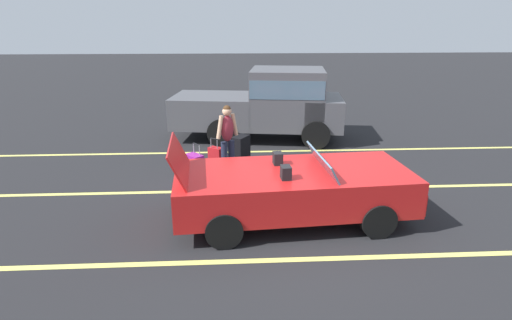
# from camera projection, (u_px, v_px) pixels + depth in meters

# --- Properties ---
(ground_plane) EXTENTS (80.00, 80.00, 0.00)m
(ground_plane) POSITION_uv_depth(u_px,v_px,m) (292.00, 219.00, 7.43)
(ground_plane) COLOR black
(lot_line_near) EXTENTS (18.00, 0.12, 0.01)m
(lot_line_near) POSITION_uv_depth(u_px,v_px,m) (304.00, 260.00, 6.17)
(lot_line_near) COLOR #EAE066
(lot_line_near) RESTS_ON ground_plane
(lot_line_mid) EXTENTS (18.00, 0.12, 0.01)m
(lot_line_mid) POSITION_uv_depth(u_px,v_px,m) (283.00, 190.00, 8.72)
(lot_line_mid) COLOR #EAE066
(lot_line_mid) RESTS_ON ground_plane
(lot_line_far) EXTENTS (18.00, 0.12, 0.01)m
(lot_line_far) POSITION_uv_depth(u_px,v_px,m) (271.00, 151.00, 11.27)
(lot_line_far) COLOR #EAE066
(lot_line_far) RESTS_ON ground_plane
(convertible_car) EXTENTS (4.30, 2.07, 1.52)m
(convertible_car) POSITION_uv_depth(u_px,v_px,m) (303.00, 188.00, 7.27)
(convertible_car) COLOR red
(convertible_car) RESTS_ON ground_plane
(suitcase_large_black) EXTENTS (0.49, 0.56, 0.74)m
(suitcase_large_black) POSITION_uv_depth(u_px,v_px,m) (241.00, 151.00, 10.12)
(suitcase_large_black) COLOR black
(suitcase_large_black) RESTS_ON ground_plane
(suitcase_medium_bright) EXTENTS (0.44, 0.46, 0.86)m
(suitcase_medium_bright) POSITION_uv_depth(u_px,v_px,m) (195.00, 168.00, 9.10)
(suitcase_medium_bright) COLOR #991E8C
(suitcase_medium_bright) RESTS_ON ground_plane
(suitcase_small_carryon) EXTENTS (0.39, 0.35, 0.75)m
(suitcase_small_carryon) POSITION_uv_depth(u_px,v_px,m) (216.00, 157.00, 10.00)
(suitcase_small_carryon) COLOR red
(suitcase_small_carryon) RESTS_ON ground_plane
(duffel_bag) EXTENTS (0.69, 0.64, 0.34)m
(duffel_bag) POSITION_uv_depth(u_px,v_px,m) (254.00, 176.00, 9.07)
(duffel_bag) COLOR #991E8C
(duffel_bag) RESTS_ON ground_plane
(traveler_person) EXTENTS (0.53, 0.44, 1.65)m
(traveler_person) POSITION_uv_depth(u_px,v_px,m) (227.00, 137.00, 9.25)
(traveler_person) COLOR #1E2338
(traveler_person) RESTS_ON ground_plane
(parked_pickup_truck_near) EXTENTS (5.22, 2.62, 2.10)m
(parked_pickup_truck_near) POSITION_uv_depth(u_px,v_px,m) (271.00, 103.00, 12.15)
(parked_pickup_truck_near) COLOR #4C4C51
(parked_pickup_truck_near) RESTS_ON ground_plane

